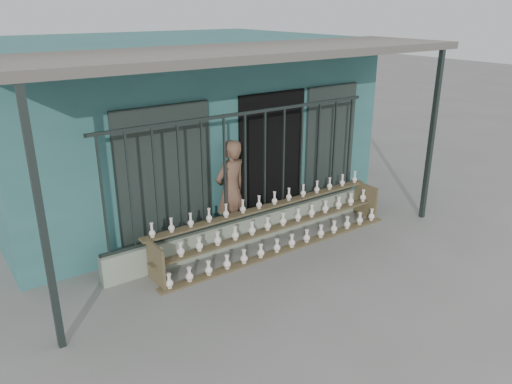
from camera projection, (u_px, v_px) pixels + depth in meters
ground at (294, 273)px, 7.54m from camera, size 60.00×60.00×0.00m
workshop_building at (166, 118)px, 10.21m from camera, size 7.40×6.60×3.21m
parapet_wall at (246, 230)px, 8.46m from camera, size 5.00×0.20×0.45m
security_fence at (245, 167)px, 8.06m from camera, size 5.00×0.04×1.80m
shelf_rack at (276, 226)px, 8.27m from camera, size 4.50×0.68×0.85m
elderly_woman at (231, 191)px, 8.36m from camera, size 0.72×0.55×1.76m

